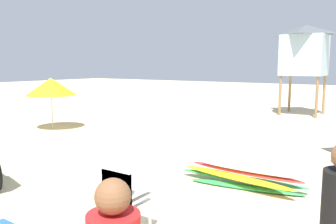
{
  "coord_description": "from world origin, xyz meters",
  "views": [
    {
      "loc": [
        4.15,
        -2.82,
        2.27
      ],
      "look_at": [
        0.05,
        3.18,
        1.29
      ],
      "focal_mm": 37.24,
      "sensor_mm": 36.0,
      "label": 1
    }
  ],
  "objects_px": {
    "stacked_plastic_chairs": "(123,193)",
    "surfboard_pile": "(243,177)",
    "lifeguard_tower": "(305,50)",
    "beach_umbrella_left": "(51,87)"
  },
  "relations": [
    {
      "from": "stacked_plastic_chairs",
      "to": "surfboard_pile",
      "type": "height_order",
      "value": "stacked_plastic_chairs"
    },
    {
      "from": "stacked_plastic_chairs",
      "to": "lifeguard_tower",
      "type": "bearing_deg",
      "value": 93.97
    },
    {
      "from": "stacked_plastic_chairs",
      "to": "surfboard_pile",
      "type": "relative_size",
      "value": 0.41
    },
    {
      "from": "surfboard_pile",
      "to": "lifeguard_tower",
      "type": "relative_size",
      "value": 0.61
    },
    {
      "from": "lifeguard_tower",
      "to": "beach_umbrella_left",
      "type": "xyz_separation_m",
      "value": [
        -6.49,
        -8.76,
        -1.42
      ]
    },
    {
      "from": "stacked_plastic_chairs",
      "to": "surfboard_pile",
      "type": "distance_m",
      "value": 2.79
    },
    {
      "from": "beach_umbrella_left",
      "to": "surfboard_pile",
      "type": "bearing_deg",
      "value": -12.98
    },
    {
      "from": "stacked_plastic_chairs",
      "to": "lifeguard_tower",
      "type": "relative_size",
      "value": 0.25
    },
    {
      "from": "lifeguard_tower",
      "to": "surfboard_pile",
      "type": "bearing_deg",
      "value": -81.95
    },
    {
      "from": "lifeguard_tower",
      "to": "beach_umbrella_left",
      "type": "relative_size",
      "value": 2.23
    }
  ]
}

